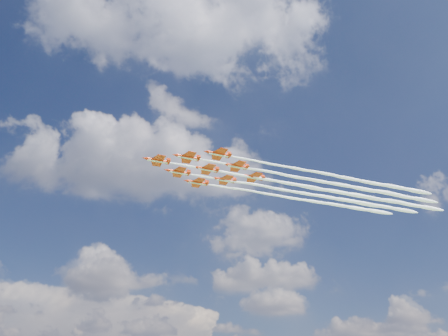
{
  "coord_description": "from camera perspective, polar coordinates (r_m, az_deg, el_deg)",
  "views": [
    {
      "loc": [
        -8.55,
        -153.44,
        4.0
      ],
      "look_at": [
        -0.06,
        -2.74,
        83.77
      ],
      "focal_mm": 35.0,
      "sensor_mm": 36.0,
      "label": 1
    }
  ],
  "objects": [
    {
      "name": "jet_lead",
      "position": [
        183.01,
        5.89,
        -1.55
      ],
      "size": [
        97.84,
        34.75,
        2.77
      ],
      "rotation": [
        0.0,
        0.0,
        0.31
      ],
      "color": "red"
    },
    {
      "name": "jet_row3_port",
      "position": [
        182.51,
        13.37,
        -0.82
      ],
      "size": [
        97.84,
        34.75,
        2.77
      ],
      "rotation": [
        0.0,
        0.0,
        0.31
      ],
      "color": "red"
    },
    {
      "name": "jet_row3_centre",
      "position": [
        192.19,
        11.29,
        -2.47
      ],
      "size": [
        97.84,
        34.75,
        2.77
      ],
      "rotation": [
        0.0,
        0.0,
        0.31
      ],
      "color": "red"
    },
    {
      "name": "jet_row3_starb",
      "position": [
        202.26,
        9.4,
        -3.96
      ],
      "size": [
        97.84,
        34.75,
        2.77
      ],
      "rotation": [
        0.0,
        0.0,
        0.31
      ],
      "color": "red"
    },
    {
      "name": "jet_row2_starb",
      "position": [
        192.5,
        7.73,
        -2.82
      ],
      "size": [
        97.84,
        34.75,
        2.77
      ],
      "rotation": [
        0.0,
        0.0,
        0.31
      ],
      "color": "red"
    },
    {
      "name": "jet_row4_starb",
      "position": [
        202.26,
        12.79,
        -3.63
      ],
      "size": [
        97.84,
        34.75,
        2.77
      ],
      "rotation": [
        0.0,
        0.0,
        0.31
      ],
      "color": "red"
    },
    {
      "name": "jet_row2_port",
      "position": [
        182.37,
        9.63,
        -1.19
      ],
      "size": [
        97.84,
        34.75,
        2.77
      ],
      "rotation": [
        0.0,
        0.0,
        0.31
      ],
      "color": "red"
    },
    {
      "name": "jet_row4_port",
      "position": [
        192.63,
        14.84,
        -2.12
      ],
      "size": [
        97.84,
        34.75,
        2.77
      ],
      "rotation": [
        0.0,
        0.0,
        0.31
      ],
      "color": "red"
    },
    {
      "name": "jet_tail",
      "position": [
        202.96,
        16.16,
        -3.29
      ],
      "size": [
        97.84,
        34.75,
        2.77
      ],
      "rotation": [
        0.0,
        0.0,
        0.31
      ],
      "color": "red"
    }
  ]
}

